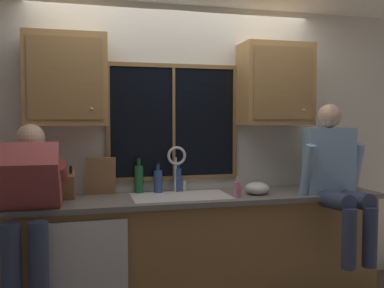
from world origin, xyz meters
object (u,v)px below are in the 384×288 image
(mixing_bowl, at_px, (257,188))
(cutting_board, at_px, (100,176))
(knife_block, at_px, (67,186))
(bottle_amber_small, at_px, (177,179))
(person_standing, at_px, (27,207))
(bottle_tall_clear, at_px, (139,178))
(person_sitting_on_counter, at_px, (335,173))
(soap_dispenser, at_px, (237,189))
(bottle_green_glass, at_px, (158,181))

(mixing_bowl, bearing_deg, cutting_board, 167.49)
(knife_block, height_order, bottle_amber_small, knife_block)
(person_standing, height_order, bottle_tall_clear, person_standing)
(knife_block, xyz_separation_m, bottle_tall_clear, (0.59, 0.16, 0.02))
(person_standing, bearing_deg, bottle_amber_small, 24.06)
(person_standing, relative_size, person_sitting_on_counter, 1.20)
(cutting_board, bearing_deg, soap_dispenser, -19.26)
(person_standing, xyz_separation_m, bottle_amber_small, (1.17, 0.52, 0.08))
(bottle_green_glass, distance_m, bottle_amber_small, 0.18)
(cutting_board, xyz_separation_m, mixing_bowl, (1.28, -0.28, -0.11))
(mixing_bowl, relative_size, bottle_amber_small, 0.81)
(bottle_green_glass, xyz_separation_m, bottle_tall_clear, (-0.16, 0.02, 0.02))
(person_standing, xyz_separation_m, cutting_board, (0.51, 0.51, 0.13))
(bottle_amber_small, bearing_deg, soap_dispenser, -43.18)
(person_standing, height_order, bottle_amber_small, person_standing)
(knife_block, xyz_separation_m, cutting_board, (0.27, 0.15, 0.05))
(mixing_bowl, distance_m, soap_dispenser, 0.23)
(knife_block, xyz_separation_m, bottle_amber_small, (0.92, 0.16, -0.00))
(soap_dispenser, distance_m, bottle_amber_small, 0.57)
(bottle_tall_clear, bearing_deg, bottle_green_glass, -7.90)
(mixing_bowl, bearing_deg, person_standing, -172.87)
(person_standing, height_order, knife_block, person_standing)
(bottle_green_glass, height_order, bottle_tall_clear, bottle_tall_clear)
(cutting_board, xyz_separation_m, soap_dispenser, (1.07, -0.37, -0.09))
(mixing_bowl, xyz_separation_m, bottle_green_glass, (-0.80, 0.28, 0.06))
(person_standing, relative_size, mixing_bowl, 7.13)
(bottle_tall_clear, bearing_deg, knife_block, -164.38)
(mixing_bowl, bearing_deg, bottle_amber_small, 154.51)
(bottle_tall_clear, height_order, bottle_amber_small, bottle_tall_clear)
(person_standing, height_order, bottle_green_glass, person_standing)
(person_standing, height_order, person_sitting_on_counter, person_sitting_on_counter)
(cutting_board, bearing_deg, mixing_bowl, -12.51)
(bottle_green_glass, xyz_separation_m, bottle_amber_small, (0.17, 0.02, 0.00))
(soap_dispenser, distance_m, bottle_tall_clear, 0.85)
(knife_block, height_order, bottle_tall_clear, same)
(mixing_bowl, bearing_deg, bottle_green_glass, 160.82)
(mixing_bowl, distance_m, bottle_tall_clear, 1.01)
(person_standing, distance_m, person_sitting_on_counter, 2.41)
(bottle_green_glass, bearing_deg, knife_block, -169.30)
(person_sitting_on_counter, height_order, bottle_green_glass, person_sitting_on_counter)
(cutting_board, bearing_deg, person_sitting_on_counter, -14.43)
(knife_block, distance_m, cutting_board, 0.31)
(bottle_tall_clear, distance_m, bottle_amber_small, 0.34)
(mixing_bowl, height_order, bottle_green_glass, bottle_green_glass)
(cutting_board, xyz_separation_m, bottle_tall_clear, (0.32, 0.02, -0.03))
(mixing_bowl, distance_m, bottle_amber_small, 0.69)
(knife_block, bearing_deg, bottle_tall_clear, 15.62)
(knife_block, relative_size, bottle_amber_small, 1.23)
(soap_dispenser, bearing_deg, bottle_tall_clear, 152.50)
(bottle_green_glass, relative_size, bottle_amber_small, 0.96)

